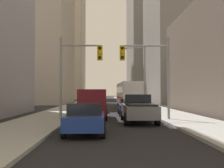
{
  "coord_description": "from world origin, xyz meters",
  "views": [
    {
      "loc": [
        -0.72,
        -3.2,
        1.99
      ],
      "look_at": [
        0.0,
        24.16,
        2.92
      ],
      "focal_mm": 43.46,
      "sensor_mm": 36.0,
      "label": 1
    }
  ],
  "objects_px": {
    "cargo_van_maroon": "(93,102)",
    "traffic_signal_near_right": "(147,65)",
    "pickup_truck_grey": "(138,109)",
    "sedan_navy": "(129,107)",
    "sedan_red": "(97,105)",
    "traffic_signal_near_left": "(79,65)",
    "sedan_blue": "(86,118)",
    "city_bus": "(129,94)"
  },
  "relations": [
    {
      "from": "city_bus",
      "to": "traffic_signal_near_left",
      "type": "bearing_deg",
      "value": -105.91
    },
    {
      "from": "cargo_van_maroon",
      "to": "traffic_signal_near_left",
      "type": "distance_m",
      "value": 3.43
    },
    {
      "from": "sedan_blue",
      "to": "sedan_red",
      "type": "bearing_deg",
      "value": 89.49
    },
    {
      "from": "city_bus",
      "to": "pickup_truck_grey",
      "type": "xyz_separation_m",
      "value": [
        -1.0,
        -18.79,
        -1.0
      ]
    },
    {
      "from": "cargo_van_maroon",
      "to": "sedan_navy",
      "type": "distance_m",
      "value": 4.65
    },
    {
      "from": "traffic_signal_near_left",
      "to": "pickup_truck_grey",
      "type": "bearing_deg",
      "value": -10.58
    },
    {
      "from": "sedan_blue",
      "to": "traffic_signal_near_left",
      "type": "bearing_deg",
      "value": 98.74
    },
    {
      "from": "sedan_red",
      "to": "traffic_signal_near_left",
      "type": "bearing_deg",
      "value": -96.48
    },
    {
      "from": "pickup_truck_grey",
      "to": "cargo_van_maroon",
      "type": "xyz_separation_m",
      "value": [
        -3.18,
        2.64,
        0.35
      ]
    },
    {
      "from": "sedan_navy",
      "to": "traffic_signal_near_left",
      "type": "relative_size",
      "value": 0.7
    },
    {
      "from": "sedan_blue",
      "to": "sedan_navy",
      "type": "height_order",
      "value": "same"
    },
    {
      "from": "sedan_blue",
      "to": "traffic_signal_near_left",
      "type": "relative_size",
      "value": 0.7
    },
    {
      "from": "pickup_truck_grey",
      "to": "traffic_signal_near_left",
      "type": "xyz_separation_m",
      "value": [
        -4.13,
        0.77,
        3.07
      ]
    },
    {
      "from": "sedan_red",
      "to": "cargo_van_maroon",
      "type": "bearing_deg",
      "value": -90.79
    },
    {
      "from": "sedan_navy",
      "to": "sedan_red",
      "type": "height_order",
      "value": "same"
    },
    {
      "from": "sedan_navy",
      "to": "pickup_truck_grey",
      "type": "bearing_deg",
      "value": -89.33
    },
    {
      "from": "city_bus",
      "to": "sedan_red",
      "type": "distance_m",
      "value": 9.69
    },
    {
      "from": "sedan_blue",
      "to": "sedan_red",
      "type": "xyz_separation_m",
      "value": [
        0.14,
        15.28,
        0.0
      ]
    },
    {
      "from": "sedan_navy",
      "to": "traffic_signal_near_right",
      "type": "relative_size",
      "value": 0.7
    },
    {
      "from": "city_bus",
      "to": "traffic_signal_near_right",
      "type": "xyz_separation_m",
      "value": [
        -0.23,
        -18.01,
        2.11
      ]
    },
    {
      "from": "traffic_signal_near_left",
      "to": "sedan_navy",
      "type": "bearing_deg",
      "value": 52.46
    },
    {
      "from": "traffic_signal_near_left",
      "to": "traffic_signal_near_right",
      "type": "height_order",
      "value": "same"
    },
    {
      "from": "sedan_red",
      "to": "sedan_navy",
      "type": "bearing_deg",
      "value": -53.13
    },
    {
      "from": "sedan_navy",
      "to": "sedan_red",
      "type": "xyz_separation_m",
      "value": [
        -3.01,
        4.01,
        0.0
      ]
    },
    {
      "from": "sedan_blue",
      "to": "cargo_van_maroon",
      "type": "bearing_deg",
      "value": 89.76
    },
    {
      "from": "sedan_red",
      "to": "traffic_signal_near_left",
      "type": "distance_m",
      "value": 9.9
    },
    {
      "from": "traffic_signal_near_left",
      "to": "city_bus",
      "type": "bearing_deg",
      "value": 74.09
    },
    {
      "from": "sedan_blue",
      "to": "traffic_signal_near_right",
      "type": "bearing_deg",
      "value": 56.33
    },
    {
      "from": "pickup_truck_grey",
      "to": "traffic_signal_near_left",
      "type": "height_order",
      "value": "traffic_signal_near_left"
    },
    {
      "from": "pickup_truck_grey",
      "to": "sedan_red",
      "type": "xyz_separation_m",
      "value": [
        -3.08,
        10.07,
        -0.16
      ]
    },
    {
      "from": "traffic_signal_near_left",
      "to": "cargo_van_maroon",
      "type": "bearing_deg",
      "value": 62.94
    },
    {
      "from": "traffic_signal_near_left",
      "to": "traffic_signal_near_right",
      "type": "xyz_separation_m",
      "value": [
        4.91,
        0.0,
        0.03
      ]
    },
    {
      "from": "pickup_truck_grey",
      "to": "sedan_blue",
      "type": "bearing_deg",
      "value": -121.65
    },
    {
      "from": "cargo_van_maroon",
      "to": "sedan_blue",
      "type": "distance_m",
      "value": 7.87
    },
    {
      "from": "pickup_truck_grey",
      "to": "cargo_van_maroon",
      "type": "relative_size",
      "value": 1.04
    },
    {
      "from": "city_bus",
      "to": "pickup_truck_grey",
      "type": "height_order",
      "value": "city_bus"
    },
    {
      "from": "cargo_van_maroon",
      "to": "traffic_signal_near_right",
      "type": "distance_m",
      "value": 5.16
    },
    {
      "from": "pickup_truck_grey",
      "to": "traffic_signal_near_left",
      "type": "bearing_deg",
      "value": 169.42
    },
    {
      "from": "cargo_van_maroon",
      "to": "traffic_signal_near_right",
      "type": "xyz_separation_m",
      "value": [
        3.95,
        -1.87,
        2.75
      ]
    },
    {
      "from": "traffic_signal_near_left",
      "to": "sedan_blue",
      "type": "bearing_deg",
      "value": -81.26
    },
    {
      "from": "sedan_blue",
      "to": "sedan_red",
      "type": "distance_m",
      "value": 15.28
    },
    {
      "from": "sedan_red",
      "to": "sedan_blue",
      "type": "bearing_deg",
      "value": -90.51
    }
  ]
}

